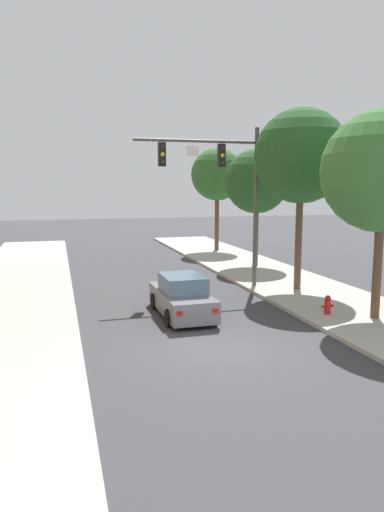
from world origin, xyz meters
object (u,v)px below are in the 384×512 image
at_px(traffic_signal_mast, 223,178).
at_px(fire_hydrant, 328,305).
at_px(street_tree_nearest, 383,171).
at_px(street_tree_third, 257,182).
at_px(street_tree_farthest, 217,175).
at_px(car_lead_grey, 182,297).
at_px(street_tree_second, 301,157).

height_order(traffic_signal_mast, fire_hydrant, traffic_signal_mast).
xyz_separation_m(street_tree_nearest, street_tree_third, (0.47, 12.07, -0.24)).
xyz_separation_m(traffic_signal_mast, street_tree_third, (4.02, 5.40, -0.12)).
bearing_deg(traffic_signal_mast, street_tree_farthest, 72.45).
xyz_separation_m(fire_hydrant, street_tree_third, (1.87, 11.15, 4.69)).
bearing_deg(car_lead_grey, street_tree_third, 52.97).
bearing_deg(street_tree_nearest, traffic_signal_mast, 118.08).
relative_size(fire_hydrant, street_tree_third, 0.10).
bearing_deg(street_tree_farthest, car_lead_grey, -113.00).
distance_m(car_lead_grey, street_tree_second, 8.76).
xyz_separation_m(fire_hydrant, street_tree_nearest, (1.40, -0.92, 4.93)).
height_order(traffic_signal_mast, street_tree_farthest, street_tree_farthest).
bearing_deg(street_tree_second, street_tree_farthest, 86.96).
relative_size(traffic_signal_mast, street_tree_farthest, 0.99).
bearing_deg(street_tree_third, car_lead_grey, -127.03).
xyz_separation_m(traffic_signal_mast, street_tree_second, (3.23, -1.38, 0.94)).
distance_m(fire_hydrant, street_tree_farthest, 19.13).
bearing_deg(traffic_signal_mast, street_tree_third, 53.33).
distance_m(fire_hydrant, street_tree_second, 7.30).
distance_m(traffic_signal_mast, street_tree_nearest, 7.56).
bearing_deg(street_tree_third, street_tree_second, -96.67).
distance_m(street_tree_second, street_tree_farthest, 13.97).
distance_m(car_lead_grey, fire_hydrant, 5.50).
xyz_separation_m(street_tree_nearest, street_tree_farthest, (0.41, 19.23, 0.32)).
height_order(car_lead_grey, street_tree_second, street_tree_second).
bearing_deg(fire_hydrant, street_tree_second, 76.20).
height_order(car_lead_grey, street_tree_nearest, street_tree_nearest).
distance_m(car_lead_grey, street_tree_nearest, 8.55).
bearing_deg(street_tree_nearest, street_tree_third, 87.79).
distance_m(traffic_signal_mast, fire_hydrant, 7.80).
xyz_separation_m(street_tree_nearest, street_tree_second, (-0.33, 5.29, 0.82)).
bearing_deg(street_tree_second, car_lead_grey, -157.61).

